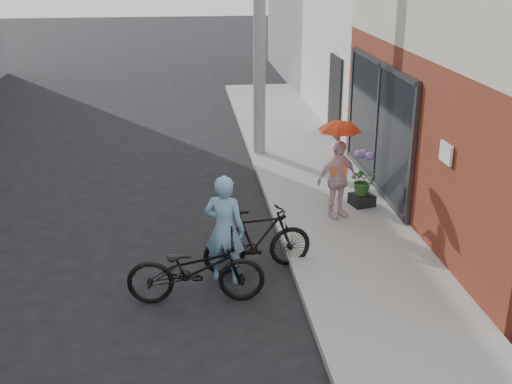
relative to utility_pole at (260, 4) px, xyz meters
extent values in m
plane|color=black|center=(-1.10, -6.00, -3.50)|extent=(80.00, 80.00, 0.00)
cube|color=gray|center=(1.00, -4.00, -3.44)|extent=(2.20, 24.00, 0.12)
cube|color=#9E9E99|center=(-0.16, -4.00, -3.44)|extent=(0.12, 24.00, 0.12)
cube|color=black|center=(2.06, -2.50, -2.14)|extent=(0.06, 3.80, 2.40)
cube|color=white|center=(2.06, -5.80, -1.68)|extent=(0.04, 0.40, 0.30)
cylinder|color=#9E9E99|center=(0.00, 0.00, 0.00)|extent=(0.28, 0.28, 7.00)
imported|color=#72A4CC|center=(-1.24, -5.96, -2.67)|extent=(0.71, 0.59, 1.66)
imported|color=black|center=(-1.68, -6.51, -3.00)|extent=(1.94, 0.76, 1.00)
imported|color=black|center=(-0.72, -5.68, -2.99)|extent=(1.75, 0.75, 1.02)
imported|color=silver|center=(0.89, -4.03, -2.67)|extent=(0.90, 0.65, 1.41)
imported|color=red|center=(0.89, -4.03, -1.65)|extent=(0.72, 0.72, 0.63)
cube|color=black|center=(1.51, -3.55, -3.28)|extent=(0.48, 0.48, 0.21)
imported|color=#2E5B24|center=(1.51, -3.55, -2.90)|extent=(0.50, 0.43, 0.55)
camera|label=1|loc=(-1.78, -14.43, 1.14)|focal=45.00mm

